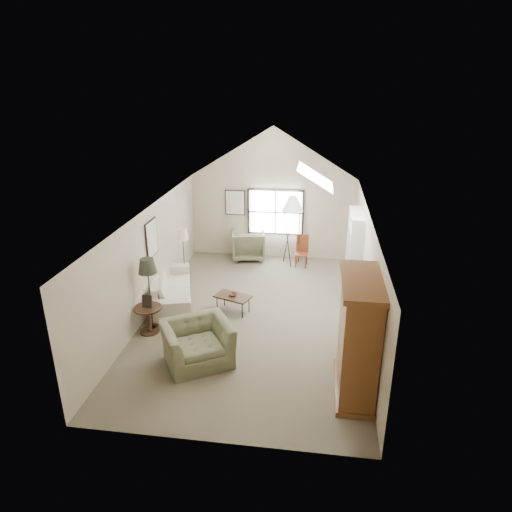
# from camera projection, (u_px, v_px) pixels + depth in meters

# --- Properties ---
(room_shell) EXTENTS (5.01, 8.01, 4.00)m
(room_shell) POSITION_uv_depth(u_px,v_px,m) (253.00, 183.00, 9.60)
(room_shell) COLOR #6D634D
(room_shell) RESTS_ON ground
(window) EXTENTS (1.72, 0.08, 1.42)m
(window) POSITION_uv_depth(u_px,v_px,m) (276.00, 212.00, 13.88)
(window) COLOR black
(window) RESTS_ON room_shell
(skylight) EXTENTS (0.80, 1.20, 0.52)m
(skylight) POSITION_uv_depth(u_px,v_px,m) (316.00, 176.00, 10.25)
(skylight) COLOR white
(skylight) RESTS_ON room_shell
(wall_art) EXTENTS (1.97, 3.71, 0.88)m
(wall_art) POSITION_uv_depth(u_px,v_px,m) (194.00, 220.00, 12.17)
(wall_art) COLOR black
(wall_art) RESTS_ON room_shell
(armoire) EXTENTS (0.60, 1.50, 2.20)m
(armoire) POSITION_uv_depth(u_px,v_px,m) (358.00, 337.00, 7.88)
(armoire) COLOR brown
(armoire) RESTS_ON ground
(tv_alcove) EXTENTS (0.32, 1.30, 2.10)m
(tv_alcove) POSITION_uv_depth(u_px,v_px,m) (354.00, 253.00, 11.52)
(tv_alcove) COLOR white
(tv_alcove) RESTS_ON ground
(media_console) EXTENTS (0.34, 1.18, 0.60)m
(media_console) POSITION_uv_depth(u_px,v_px,m) (351.00, 283.00, 11.84)
(media_console) COLOR #382316
(media_console) RESTS_ON ground
(tv_panel) EXTENTS (0.05, 0.90, 0.55)m
(tv_panel) POSITION_uv_depth(u_px,v_px,m) (353.00, 261.00, 11.61)
(tv_panel) COLOR black
(tv_panel) RESTS_ON media_console
(sofa) EXTENTS (1.63, 2.62, 0.71)m
(sofa) POSITION_uv_depth(u_px,v_px,m) (171.00, 287.00, 11.51)
(sofa) COLOR beige
(sofa) RESTS_ON ground
(armchair_near) EXTENTS (1.68, 1.62, 0.83)m
(armchair_near) POSITION_uv_depth(u_px,v_px,m) (197.00, 343.00, 8.96)
(armchair_near) COLOR #686849
(armchair_near) RESTS_ON ground
(armchair_far) EXTENTS (1.14, 1.16, 0.92)m
(armchair_far) POSITION_uv_depth(u_px,v_px,m) (248.00, 244.00, 14.11)
(armchair_far) COLOR #676748
(armchair_far) RESTS_ON ground
(coffee_table) EXTENTS (0.95, 0.73, 0.43)m
(coffee_table) POSITION_uv_depth(u_px,v_px,m) (233.00, 304.00, 10.95)
(coffee_table) COLOR #392717
(coffee_table) RESTS_ON ground
(bowl) EXTENTS (0.26, 0.26, 0.05)m
(bowl) POSITION_uv_depth(u_px,v_px,m) (233.00, 295.00, 10.86)
(bowl) COLOR #3B2118
(bowl) RESTS_ON coffee_table
(side_table) EXTENTS (0.76, 0.76, 0.61)m
(side_table) POSITION_uv_depth(u_px,v_px,m) (149.00, 320.00, 10.05)
(side_table) COLOR #322114
(side_table) RESTS_ON ground
(side_chair) EXTENTS (0.40, 0.40, 0.94)m
(side_chair) POSITION_uv_depth(u_px,v_px,m) (302.00, 251.00, 13.52)
(side_chair) COLOR brown
(side_chair) RESTS_ON ground
(tripod_lamp) EXTENTS (0.82, 0.82, 2.13)m
(tripod_lamp) POSITION_uv_depth(u_px,v_px,m) (292.00, 230.00, 13.45)
(tripod_lamp) COLOR white
(tripod_lamp) RESTS_ON ground
(dark_lamp) EXTENTS (0.51, 0.51, 1.71)m
(dark_lamp) POSITION_uv_depth(u_px,v_px,m) (150.00, 293.00, 10.04)
(dark_lamp) COLOR black
(dark_lamp) RESTS_ON ground
(tan_lamp) EXTENTS (0.38, 0.38, 1.53)m
(tan_lamp) POSITION_uv_depth(u_px,v_px,m) (184.00, 254.00, 12.46)
(tan_lamp) COLOR tan
(tan_lamp) RESTS_ON ground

